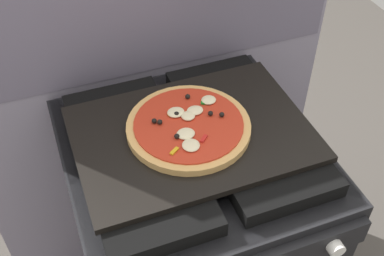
% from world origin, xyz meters
% --- Properties ---
extents(kitchen_backsplash, '(1.10, 0.09, 1.55)m').
position_xyz_m(kitchen_backsplash, '(0.00, 0.33, 0.79)').
color(kitchen_backsplash, gray).
rests_on(kitchen_backsplash, ground_plane).
extents(stove, '(0.60, 0.64, 0.90)m').
position_xyz_m(stove, '(-0.00, -0.00, 0.45)').
color(stove, black).
rests_on(stove, ground_plane).
extents(baking_tray, '(0.54, 0.38, 0.02)m').
position_xyz_m(baking_tray, '(0.00, 0.00, 0.91)').
color(baking_tray, black).
rests_on(baking_tray, stove).
extents(pizza_left, '(0.29, 0.29, 0.03)m').
position_xyz_m(pizza_left, '(-0.01, 0.01, 0.93)').
color(pizza_left, tan).
rests_on(pizza_left, baking_tray).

